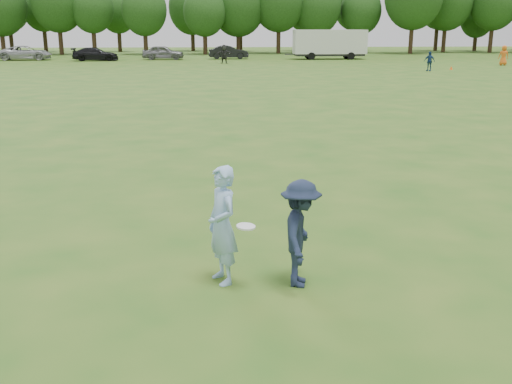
# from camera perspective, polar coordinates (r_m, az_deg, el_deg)

# --- Properties ---
(ground) EXTENTS (200.00, 200.00, 0.00)m
(ground) POSITION_cam_1_polar(r_m,az_deg,el_deg) (8.69, 2.61, -9.12)
(ground) COLOR #275919
(ground) RESTS_ON ground
(thrower) EXTENTS (0.63, 0.75, 1.74)m
(thrower) POSITION_cam_1_polar(r_m,az_deg,el_deg) (8.59, -3.23, -3.18)
(thrower) COLOR #99C1ED
(thrower) RESTS_ON ground
(defender) EXTENTS (0.79, 1.11, 1.56)m
(defender) POSITION_cam_1_polar(r_m,az_deg,el_deg) (8.54, 4.26, -3.96)
(defender) COLOR #1B253D
(defender) RESTS_ON ground
(player_far_b) EXTENTS (0.95, 0.92, 1.59)m
(player_far_b) POSITION_cam_1_polar(r_m,az_deg,el_deg) (52.46, 16.18, 11.87)
(player_far_b) COLOR navy
(player_far_b) RESTS_ON ground
(player_far_c) EXTENTS (1.02, 0.79, 1.85)m
(player_far_c) POSITION_cam_1_polar(r_m,az_deg,el_deg) (62.28, 22.52, 11.93)
(player_far_c) COLOR orange
(player_far_c) RESTS_ON ground
(player_far_d) EXTENTS (1.72, 0.65, 1.82)m
(player_far_d) POSITION_cam_1_polar(r_m,az_deg,el_deg) (60.99, -3.05, 12.99)
(player_far_d) COLOR #282828
(player_far_d) RESTS_ON ground
(car_c) EXTENTS (5.67, 3.00, 1.52)m
(car_c) POSITION_cam_1_polar(r_m,az_deg,el_deg) (71.22, -21.10, 12.25)
(car_c) COLOR #AAAAAF
(car_c) RESTS_ON ground
(car_d) EXTENTS (4.90, 2.23, 1.39)m
(car_d) POSITION_cam_1_polar(r_m,az_deg,el_deg) (67.53, -15.06, 12.56)
(car_d) COLOR black
(car_d) RESTS_ON ground
(car_e) EXTENTS (4.59, 1.96, 1.55)m
(car_e) POSITION_cam_1_polar(r_m,az_deg,el_deg) (68.34, -8.84, 12.99)
(car_e) COLOR slate
(car_e) RESTS_ON ground
(car_f) EXTENTS (4.47, 1.58, 1.47)m
(car_f) POSITION_cam_1_polar(r_m,az_deg,el_deg) (69.16, -2.63, 13.15)
(car_f) COLOR black
(car_f) RESTS_ON ground
(field_cone) EXTENTS (0.28, 0.28, 0.30)m
(field_cone) POSITION_cam_1_polar(r_m,az_deg,el_deg) (54.76, 18.10, 11.17)
(field_cone) COLOR #F6560C
(field_cone) RESTS_ON ground
(disc_in_play) EXTENTS (0.33, 0.33, 0.05)m
(disc_in_play) POSITION_cam_1_polar(r_m,az_deg,el_deg) (8.34, -0.97, -3.31)
(disc_in_play) COLOR white
(disc_in_play) RESTS_ON ground
(cargo_trailer) EXTENTS (9.00, 2.75, 3.20)m
(cargo_trailer) POSITION_cam_1_polar(r_m,az_deg,el_deg) (69.12, 7.02, 13.92)
(cargo_trailer) COLOR silver
(cargo_trailer) RESTS_ON ground
(treeline) EXTENTS (130.35, 18.39, 11.74)m
(treeline) POSITION_cam_1_polar(r_m,az_deg,el_deg) (84.86, -1.79, 17.33)
(treeline) COLOR #332114
(treeline) RESTS_ON ground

